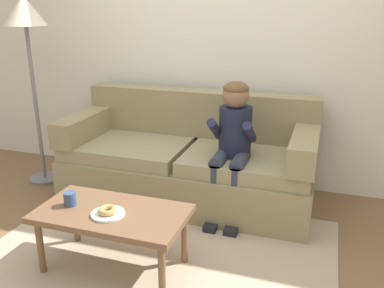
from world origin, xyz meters
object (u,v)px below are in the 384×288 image
Objects in this scene: coffee_table at (112,217)px; floor_lamp at (26,27)px; toy_controller at (94,223)px; donut at (108,210)px; couch at (189,162)px; mug at (70,199)px; person_child at (233,138)px.

floor_lamp reaches higher than coffee_table.
floor_lamp is (-0.94, 0.64, 1.44)m from toy_controller.
donut reaches higher than toy_controller.
toy_controller is at bearing 131.74° from donut.
coffee_table is (-0.13, -1.16, 0.04)m from couch.
mug is at bearing -177.19° from coffee_table.
floor_lamp is at bearing 134.68° from mug.
toy_controller is at bearing -151.34° from person_child.
couch is 1.95× the size of person_child.
mug is at bearing 172.41° from donut.
floor_lamp reaches higher than toy_controller.
person_child is at bearing 59.93° from coffee_table.
coffee_table is at bearing 94.88° from donut.
floor_lamp reaches higher than donut.
floor_lamp is at bearing 140.63° from donut.
floor_lamp is at bearing 176.69° from person_child.
coffee_table is 0.31m from mug.
donut is at bearing -35.72° from toy_controller.
person_child is 4.87× the size of toy_controller.
couch is 1.87m from floor_lamp.
mug is at bearing -45.32° from floor_lamp.
donut reaches higher than coffee_table.
person_child is 1.29m from toy_controller.
couch is at bearing 84.31° from donut.
toy_controller is at bearing -126.57° from couch.
couch reaches higher than mug.
mug is (-0.42, -1.18, 0.13)m from couch.
mug reaches higher than toy_controller.
donut is at bearing -39.37° from floor_lamp.
mug is 0.40× the size of toy_controller.
coffee_table is 10.62× the size of mug.
donut is 2.04m from floor_lamp.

